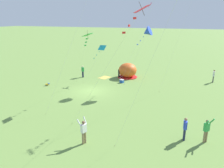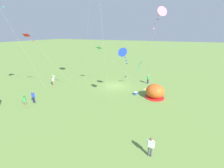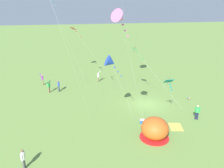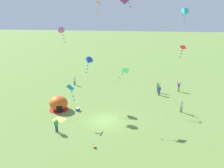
{
  "view_description": "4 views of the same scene",
  "coord_description": "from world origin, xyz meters",
  "px_view_note": "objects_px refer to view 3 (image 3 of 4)",
  "views": [
    {
      "loc": [
        22.3,
        10.67,
        8.48
      ],
      "look_at": [
        3.38,
        3.82,
        2.26
      ],
      "focal_mm": 35.0,
      "sensor_mm": 36.0,
      "label": 1
    },
    {
      "loc": [
        -9.89,
        23.62,
        9.29
      ],
      "look_at": [
        -1.1,
        3.7,
        1.71
      ],
      "focal_mm": 24.0,
      "sensor_mm": 36.0,
      "label": 2
    },
    {
      "loc": [
        -23.95,
        10.73,
        11.81
      ],
      "look_at": [
        -1.95,
        5.09,
        3.87
      ],
      "focal_mm": 35.0,
      "sensor_mm": 36.0,
      "label": 3
    },
    {
      "loc": [
        5.11,
        -25.82,
        13.75
      ],
      "look_at": [
        0.05,
        5.51,
        3.37
      ],
      "focal_mm": 35.0,
      "sensor_mm": 36.0,
      "label": 4
    }
  ],
  "objects_px": {
    "popup_tent": "(155,129)",
    "person_flying_kite": "(42,79)",
    "kite_pink": "(120,18)",
    "kite_teal": "(169,82)",
    "person_with_toddler": "(59,85)",
    "kite_red": "(75,31)",
    "cooler_box": "(142,121)",
    "person_arms_raised": "(49,86)",
    "person_near_tent": "(23,158)",
    "kite_blue": "(111,62)",
    "toddler_crawling": "(189,98)",
    "person_watching_sky": "(197,112)",
    "person_strolling": "(98,76)",
    "kite_green": "(136,51)"
  },
  "relations": [
    {
      "from": "person_near_tent",
      "to": "person_strolling",
      "type": "relative_size",
      "value": 0.91
    },
    {
      "from": "person_arms_raised",
      "to": "kite_pink",
      "type": "relative_size",
      "value": 0.16
    },
    {
      "from": "toddler_crawling",
      "to": "kite_red",
      "type": "xyz_separation_m",
      "value": [
        10.3,
        13.99,
        8.37
      ]
    },
    {
      "from": "kite_green",
      "to": "kite_red",
      "type": "xyz_separation_m",
      "value": [
        7.98,
        6.98,
        2.01
      ]
    },
    {
      "from": "toddler_crawling",
      "to": "kite_red",
      "type": "relative_size",
      "value": 0.06
    },
    {
      "from": "cooler_box",
      "to": "kite_pink",
      "type": "height_order",
      "value": "kite_pink"
    },
    {
      "from": "toddler_crawling",
      "to": "cooler_box",
      "type": "bearing_deg",
      "value": 117.71
    },
    {
      "from": "cooler_box",
      "to": "person_with_toddler",
      "type": "bearing_deg",
      "value": 35.08
    },
    {
      "from": "kite_green",
      "to": "person_with_toddler",
      "type": "bearing_deg",
      "value": 62.5
    },
    {
      "from": "person_near_tent",
      "to": "kite_pink",
      "type": "distance_m",
      "value": 12.96
    },
    {
      "from": "toddler_crawling",
      "to": "person_watching_sky",
      "type": "xyz_separation_m",
      "value": [
        -5.21,
        2.41,
        0.79
      ]
    },
    {
      "from": "kite_pink",
      "to": "kite_blue",
      "type": "distance_m",
      "value": 5.93
    },
    {
      "from": "person_near_tent",
      "to": "person_flying_kite",
      "type": "bearing_deg",
      "value": -1.62
    },
    {
      "from": "popup_tent",
      "to": "kite_blue",
      "type": "xyz_separation_m",
      "value": [
        3.87,
        3.33,
        5.75
      ]
    },
    {
      "from": "cooler_box",
      "to": "kite_green",
      "type": "relative_size",
      "value": 0.09
    },
    {
      "from": "kite_pink",
      "to": "kite_blue",
      "type": "relative_size",
      "value": 1.58
    },
    {
      "from": "kite_pink",
      "to": "kite_green",
      "type": "bearing_deg",
      "value": -27.46
    },
    {
      "from": "person_watching_sky",
      "to": "kite_pink",
      "type": "xyz_separation_m",
      "value": [
        -2.34,
        9.74,
        10.15
      ]
    },
    {
      "from": "person_strolling",
      "to": "toddler_crawling",
      "type": "bearing_deg",
      "value": -134.74
    },
    {
      "from": "kite_blue",
      "to": "kite_red",
      "type": "relative_size",
      "value": 0.81
    },
    {
      "from": "popup_tent",
      "to": "person_flying_kite",
      "type": "relative_size",
      "value": 1.49
    },
    {
      "from": "person_watching_sky",
      "to": "kite_green",
      "type": "relative_size",
      "value": 0.24
    },
    {
      "from": "person_strolling",
      "to": "person_flying_kite",
      "type": "bearing_deg",
      "value": 85.26
    },
    {
      "from": "toddler_crawling",
      "to": "person_arms_raised",
      "type": "xyz_separation_m",
      "value": [
        7.38,
        18.46,
        0.82
      ]
    },
    {
      "from": "person_near_tent",
      "to": "person_watching_sky",
      "type": "bearing_deg",
      "value": -78.42
    },
    {
      "from": "person_near_tent",
      "to": "kite_red",
      "type": "height_order",
      "value": "kite_red"
    },
    {
      "from": "person_strolling",
      "to": "person_with_toddler",
      "type": "distance_m",
      "value": 7.14
    },
    {
      "from": "person_arms_raised",
      "to": "person_with_toddler",
      "type": "bearing_deg",
      "value": -83.12
    },
    {
      "from": "kite_blue",
      "to": "toddler_crawling",
      "type": "bearing_deg",
      "value": -73.33
    },
    {
      "from": "kite_pink",
      "to": "kite_teal",
      "type": "height_order",
      "value": "kite_pink"
    },
    {
      "from": "person_arms_raised",
      "to": "person_watching_sky",
      "type": "bearing_deg",
      "value": -128.08
    },
    {
      "from": "person_arms_raised",
      "to": "person_near_tent",
      "type": "bearing_deg",
      "value": 174.26
    },
    {
      "from": "toddler_crawling",
      "to": "person_near_tent",
      "type": "xyz_separation_m",
      "value": [
        -8.83,
        20.09,
        0.79
      ]
    },
    {
      "from": "person_flying_kite",
      "to": "cooler_box",
      "type": "bearing_deg",
      "value": -145.07
    },
    {
      "from": "person_with_toddler",
      "to": "kite_red",
      "type": "xyz_separation_m",
      "value": [
        2.75,
        -3.06,
        7.58
      ]
    },
    {
      "from": "toddler_crawling",
      "to": "person_with_toddler",
      "type": "xyz_separation_m",
      "value": [
        7.55,
        17.05,
        0.79
      ]
    },
    {
      "from": "person_arms_raised",
      "to": "kite_red",
      "type": "height_order",
      "value": "kite_red"
    },
    {
      "from": "person_flying_kite",
      "to": "kite_teal",
      "type": "height_order",
      "value": "kite_teal"
    },
    {
      "from": "popup_tent",
      "to": "cooler_box",
      "type": "height_order",
      "value": "popup_tent"
    },
    {
      "from": "cooler_box",
      "to": "person_strolling",
      "type": "xyz_separation_m",
      "value": [
        14.92,
        1.93,
        0.78
      ]
    },
    {
      "from": "kite_teal",
      "to": "person_flying_kite",
      "type": "bearing_deg",
      "value": 41.74
    },
    {
      "from": "kite_blue",
      "to": "popup_tent",
      "type": "bearing_deg",
      "value": -139.35
    },
    {
      "from": "popup_tent",
      "to": "kite_pink",
      "type": "relative_size",
      "value": 0.24
    },
    {
      "from": "cooler_box",
      "to": "person_watching_sky",
      "type": "bearing_deg",
      "value": -96.45
    },
    {
      "from": "person_flying_kite",
      "to": "person_strolling",
      "type": "relative_size",
      "value": 1.0
    },
    {
      "from": "popup_tent",
      "to": "person_watching_sky",
      "type": "height_order",
      "value": "popup_tent"
    },
    {
      "from": "person_strolling",
      "to": "kite_green",
      "type": "xyz_separation_m",
      "value": [
        -8.09,
        -3.5,
        5.54
      ]
    },
    {
      "from": "person_with_toddler",
      "to": "kite_pink",
      "type": "distance_m",
      "value": 18.84
    },
    {
      "from": "person_near_tent",
      "to": "kite_blue",
      "type": "bearing_deg",
      "value": -57.35
    },
    {
      "from": "kite_green",
      "to": "kite_teal",
      "type": "bearing_deg",
      "value": -168.85
    }
  ]
}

